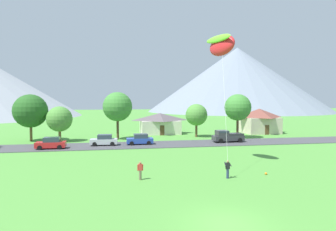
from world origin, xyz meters
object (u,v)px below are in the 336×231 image
pickup_truck_charcoal_west_side (227,136)px  kite_flyer_with_kite (222,46)px  house_leftmost (259,120)px  tree_near_right (238,108)px  tree_near_left (196,115)px  parked_car_blue_mid_west (140,139)px  parked_car_red_mid_east (51,143)px  soccer_ball (266,174)px  parked_car_silver_west_end (104,140)px  tree_left_of_center (30,111)px  tree_center (59,119)px  tree_right_of_center (118,107)px  house_left_center (160,123)px  watcher_person (140,170)px

pickup_truck_charcoal_west_side → kite_flyer_with_kite: size_ratio=0.36×
house_leftmost → tree_near_right: size_ratio=0.92×
tree_near_left → parked_car_blue_mid_west: bearing=-145.6°
parked_car_red_mid_east → soccer_ball: 30.40m
house_leftmost → tree_near_right: bearing=-137.7°
parked_car_red_mid_east → soccer_ball: (23.59, -19.16, -0.75)m
parked_car_blue_mid_west → kite_flyer_with_kite: 21.50m
parked_car_silver_west_end → tree_near_left: bearing=24.6°
tree_near_left → pickup_truck_charcoal_west_side: (3.15, -8.02, -3.23)m
house_leftmost → tree_near_left: bearing=-164.3°
tree_near_left → tree_left_of_center: tree_left_of_center is taller
house_leftmost → tree_left_of_center: 45.68m
tree_center → parked_car_silver_west_end: bearing=-37.5°
tree_near_left → tree_right_of_center: bearing=-176.5°
house_left_center → parked_car_blue_mid_west: house_left_center is taller
tree_left_of_center → tree_right_of_center: tree_right_of_center is taller
tree_near_right → parked_car_red_mid_east: tree_near_right is taller
tree_center → tree_right_of_center: size_ratio=0.71×
tree_right_of_center → parked_car_blue_mid_west: tree_right_of_center is taller
tree_near_right → house_leftmost: bearing=42.3°
tree_near_right → pickup_truck_charcoal_west_side: (-3.94, -4.82, -4.72)m
tree_center → pickup_truck_charcoal_west_side: bearing=-12.1°
kite_flyer_with_kite → soccer_ball: kite_flyer_with_kite is taller
kite_flyer_with_kite → soccer_ball: 14.29m
tree_left_of_center → house_left_center: bearing=16.8°
watcher_person → parked_car_silver_west_end: bearing=100.7°
tree_near_left → watcher_person: 31.78m
tree_right_of_center → parked_car_silver_west_end: (-2.20, -6.99, -5.09)m
house_left_center → soccer_ball: (4.92, -35.79, -2.15)m
house_left_center → tree_center: (-18.82, -8.79, 1.64)m
tree_right_of_center → parked_car_blue_mid_west: (3.45, -7.04, -5.09)m
house_left_center → tree_right_of_center: 12.35m
tree_near_left → tree_center: size_ratio=1.05×
tree_center → watcher_person: bearing=-66.4°
kite_flyer_with_kite → tree_center: bearing=133.9°
house_left_center → kite_flyer_with_kite: bearing=-85.9°
parked_car_silver_west_end → soccer_ball: parked_car_silver_west_end is taller
watcher_person → parked_car_blue_mid_west: bearing=85.3°
tree_right_of_center → parked_car_silver_west_end: bearing=-107.4°
tree_near_right → parked_car_silver_west_end: tree_near_right is taller
tree_near_right → tree_near_left: bearing=155.7°
soccer_ball → parked_car_red_mid_east: bearing=140.9°
pickup_truck_charcoal_west_side → parked_car_blue_mid_west: bearing=179.8°
pickup_truck_charcoal_west_side → kite_flyer_with_kite: 21.13m
tree_near_right → soccer_ball: 27.71m
tree_center → parked_car_blue_mid_west: (13.33, -5.95, -3.05)m
parked_car_blue_mid_west → tree_near_right: bearing=14.3°
house_leftmost → tree_right_of_center: bearing=-170.2°
tree_center → house_leftmost: bearing=8.9°
parked_car_silver_west_end → parked_car_red_mid_east: 7.79m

